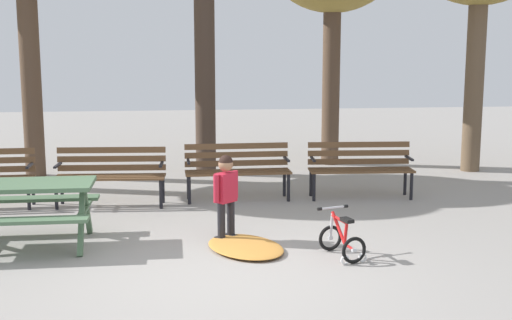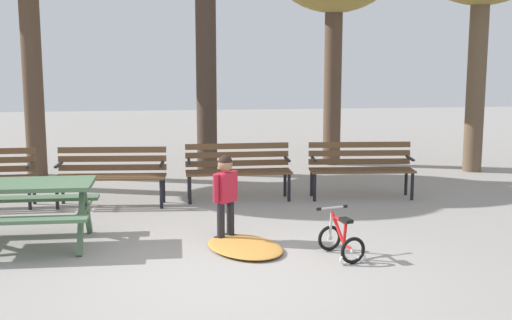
{
  "view_description": "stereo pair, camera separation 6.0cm",
  "coord_description": "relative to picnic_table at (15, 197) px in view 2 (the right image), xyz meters",
  "views": [
    {
      "loc": [
        -0.44,
        -6.8,
        2.37
      ],
      "look_at": [
        0.63,
        2.09,
        0.85
      ],
      "focal_mm": 48.29,
      "sensor_mm": 36.0,
      "label": 1
    },
    {
      "loc": [
        -0.38,
        -6.81,
        2.37
      ],
      "look_at": [
        0.63,
        2.09,
        0.85
      ],
      "focal_mm": 48.29,
      "sensor_mm": 36.0,
      "label": 2
    }
  ],
  "objects": [
    {
      "name": "park_bench_far_right",
      "position": [
        4.72,
        2.12,
        -0.08
      ],
      "size": [
        1.63,
        0.56,
        0.85
      ],
      "color": "brown",
      "rests_on": "ground"
    },
    {
      "name": "child_standing",
      "position": [
        2.47,
        -0.04,
        0.03
      ],
      "size": [
        0.31,
        0.3,
        1.06
      ],
      "color": "black",
      "rests_on": "ground"
    },
    {
      "name": "park_bench_right",
      "position": [
        2.82,
        2.19,
        -0.08
      ],
      "size": [
        1.61,
        0.48,
        0.85
      ],
      "color": "brown",
      "rests_on": "ground"
    },
    {
      "name": "park_bench_left",
      "position": [
        0.92,
        2.03,
        -0.08
      ],
      "size": [
        1.63,
        0.57,
        0.85
      ],
      "color": "brown",
      "rests_on": "ground"
    },
    {
      "name": "leaf_pile",
      "position": [
        2.66,
        -0.44,
        -0.56
      ],
      "size": [
        1.17,
        1.34,
        0.07
      ],
      "primitive_type": "ellipsoid",
      "rotation": [
        0.0,
        0.0,
        1.98
      ],
      "color": "#C68438",
      "rests_on": "ground"
    },
    {
      "name": "ground",
      "position": [
        2.3,
        -1.32,
        -0.59
      ],
      "size": [
        36.0,
        36.0,
        0.0
      ],
      "primitive_type": "plane",
      "color": "gray"
    },
    {
      "name": "kids_bicycle",
      "position": [
        3.71,
        -0.85,
        -0.39
      ],
      "size": [
        0.49,
        0.62,
        0.54
      ],
      "color": "black",
      "rests_on": "ground"
    },
    {
      "name": "picnic_table",
      "position": [
        0.0,
        0.0,
        0.0
      ],
      "size": [
        1.8,
        1.34,
        0.79
      ],
      "color": "#4C6B4C",
      "rests_on": "ground"
    }
  ]
}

